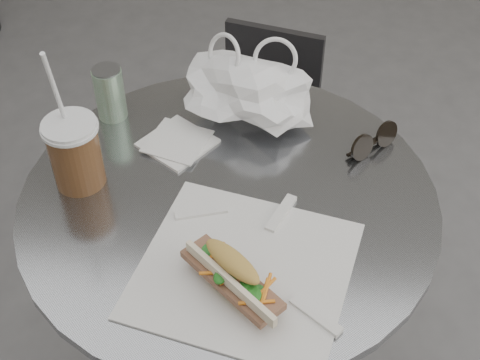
# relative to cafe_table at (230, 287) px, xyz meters

# --- Properties ---
(cafe_table) EXTENTS (0.76, 0.76, 0.74)m
(cafe_table) POSITION_rel_cafe_table_xyz_m (0.00, 0.00, 0.00)
(cafe_table) COLOR slate
(cafe_table) RESTS_ON ground
(chair_far) EXTENTS (0.35, 0.37, 0.66)m
(chair_far) POSITION_rel_cafe_table_xyz_m (-0.01, 0.58, -0.17)
(chair_far) COLOR #2C2C2E
(chair_far) RESTS_ON ground
(sandwich_paper) EXTENTS (0.39, 0.37, 0.00)m
(sandwich_paper) POSITION_rel_cafe_table_xyz_m (0.05, -0.16, 0.28)
(sandwich_paper) COLOR white
(sandwich_paper) RESTS_ON cafe_table
(banh_mi) EXTENTS (0.23, 0.22, 0.08)m
(banh_mi) POSITION_rel_cafe_table_xyz_m (0.04, -0.21, 0.31)
(banh_mi) COLOR gold
(banh_mi) RESTS_ON sandwich_paper
(iced_coffee) EXTENTS (0.10, 0.10, 0.29)m
(iced_coffee) POSITION_rel_cafe_table_xyz_m (-0.28, 0.00, 0.35)
(iced_coffee) COLOR brown
(iced_coffee) RESTS_ON cafe_table
(sunglasses) EXTENTS (0.10, 0.10, 0.05)m
(sunglasses) POSITION_rel_cafe_table_xyz_m (0.26, 0.16, 0.29)
(sunglasses) COLOR black
(sunglasses) RESTS_ON cafe_table
(plastic_bag) EXTENTS (0.30, 0.26, 0.12)m
(plastic_bag) POSITION_rel_cafe_table_xyz_m (0.00, 0.24, 0.34)
(plastic_bag) COLOR white
(plastic_bag) RESTS_ON cafe_table
(napkin_stack) EXTENTS (0.17, 0.17, 0.01)m
(napkin_stack) POSITION_rel_cafe_table_xyz_m (-0.12, 0.13, 0.28)
(napkin_stack) COLOR white
(napkin_stack) RESTS_ON cafe_table
(drink_can) EXTENTS (0.06, 0.06, 0.11)m
(drink_can) POSITION_rel_cafe_table_xyz_m (-0.27, 0.20, 0.33)
(drink_can) COLOR #63AA6A
(drink_can) RESTS_ON cafe_table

